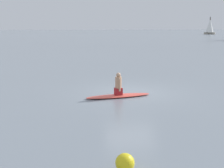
% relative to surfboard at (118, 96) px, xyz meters
% --- Properties ---
extents(ground_plane, '(400.00, 400.00, 0.00)m').
position_rel_surfboard_xyz_m(ground_plane, '(-0.88, 0.81, -0.06)').
color(ground_plane, gray).
extents(surfboard, '(1.14, 3.18, 0.11)m').
position_rel_surfboard_xyz_m(surfboard, '(0.00, 0.00, 0.00)').
color(surfboard, '#D84C3F').
rests_on(surfboard, ground).
extents(person_paddler, '(0.45, 0.38, 1.03)m').
position_rel_surfboard_xyz_m(person_paddler, '(0.00, -0.00, 0.52)').
color(person_paddler, '#A51E23').
rests_on(person_paddler, surfboard).
extents(sailboat_far_right, '(3.68, 3.76, 6.04)m').
position_rel_surfboard_xyz_m(sailboat_far_right, '(-89.28, 49.96, 2.77)').
color(sailboat_far_right, '#B2A893').
rests_on(sailboat_far_right, ground).
extents(buoy_marker, '(0.44, 0.44, 0.44)m').
position_rel_surfboard_xyz_m(buoy_marker, '(7.30, -1.25, 0.17)').
color(buoy_marker, yellow).
rests_on(buoy_marker, ground).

